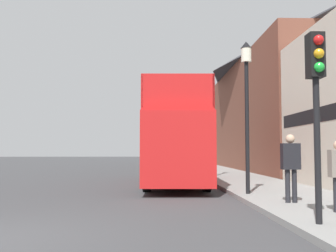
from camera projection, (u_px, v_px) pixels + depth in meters
ground_plane at (110, 172)px, 27.34m from camera, size 144.00×144.00×0.00m
sidewalk at (222, 173)px, 24.61m from camera, size 3.47×108.00×0.14m
brick_terrace_rear at (265, 105)px, 31.82m from camera, size 6.00×25.65×10.45m
tour_bus at (175, 143)px, 17.30m from camera, size 2.77×9.73×4.02m
parked_car_ahead_of_bus at (176, 163)px, 25.52m from camera, size 1.82×4.55×1.49m
pedestrian_third at (291, 161)px, 10.26m from camera, size 0.47×0.26×1.78m
traffic_signal at (316, 83)px, 7.37m from camera, size 0.28×0.42×3.57m
lamp_post_nearest at (247, 88)px, 12.53m from camera, size 0.35×0.35×4.86m
lamp_post_second at (212, 110)px, 20.88m from camera, size 0.35×0.35×5.17m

